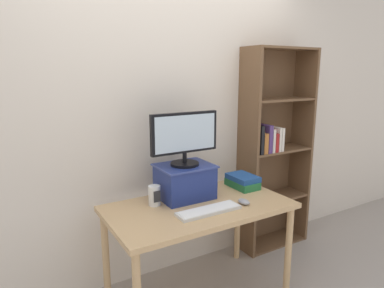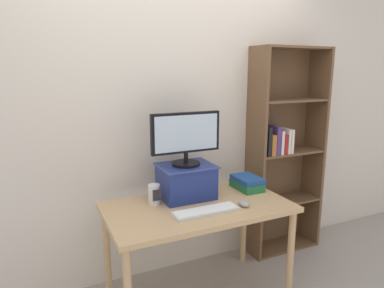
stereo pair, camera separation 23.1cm
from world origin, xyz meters
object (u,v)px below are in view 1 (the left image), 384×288
computer_monitor (185,137)px  book_stack (243,181)px  computer_mouse (244,202)px  keyboard (209,210)px  desk_speaker (155,196)px  bookshelf_unit (272,148)px  riser_box (185,181)px  desk (199,216)px

computer_monitor → book_stack: 0.66m
computer_mouse → book_stack: book_stack is taller
keyboard → desk_speaker: 0.40m
bookshelf_unit → riser_box: (-1.06, -0.20, -0.08)m
desk → bookshelf_unit: (1.05, 0.38, 0.30)m
bookshelf_unit → book_stack: size_ratio=7.04×
riser_box → keyboard: size_ratio=0.88×
riser_box → keyboard: (0.00, -0.32, -0.12)m
bookshelf_unit → keyboard: size_ratio=4.12×
desk → computer_monitor: (-0.01, 0.18, 0.55)m
book_stack → desk_speaker: bearing=179.1°
riser_box → desk_speaker: 0.27m
desk → desk_speaker: (-0.27, 0.15, 0.16)m
computer_monitor → computer_mouse: computer_monitor is taller
computer_monitor → keyboard: computer_monitor is taller
riser_box → desk_speaker: (-0.26, -0.03, -0.06)m
computer_mouse → book_stack: bearing=52.8°
desk → desk_speaker: 0.35m
keyboard → book_stack: size_ratio=1.71×
riser_box → desk_speaker: size_ratio=2.81×
bookshelf_unit → computer_mouse: (-0.76, -0.53, -0.20)m
riser_box → computer_monitor: size_ratio=0.76×
bookshelf_unit → computer_monitor: 1.11m
computer_mouse → book_stack: 0.37m
keyboard → book_stack: 0.59m
riser_box → desk_speaker: bearing=-174.4°
riser_box → desk: bearing=-85.2°
computer_monitor → riser_box: bearing=90.0°
computer_mouse → book_stack: (0.22, 0.29, 0.03)m
desk → keyboard: (-0.01, -0.15, 0.10)m
riser_box → book_stack: (0.52, -0.04, -0.08)m
bookshelf_unit → computer_monitor: bearing=-169.3°
bookshelf_unit → keyboard: bearing=-153.8°
book_stack → desk: bearing=-164.7°
bookshelf_unit → computer_mouse: bearing=-145.2°
computer_monitor → computer_mouse: size_ratio=5.09×
computer_mouse → desk_speaker: desk_speaker is taller
riser_box → book_stack: bearing=-4.2°
desk_speaker → keyboard: bearing=-48.6°
computer_monitor → desk_speaker: (-0.26, -0.02, -0.39)m
desk → computer_monitor: bearing=94.8°
desk_speaker → bookshelf_unit: bearing=9.7°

